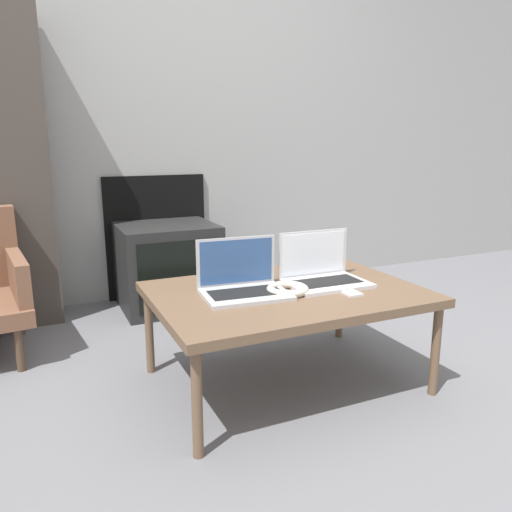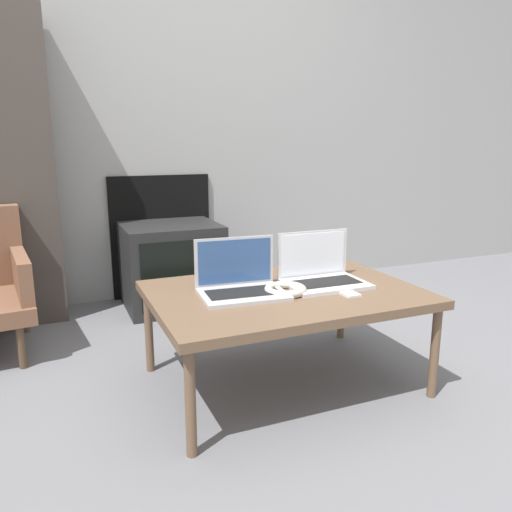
{
  "view_description": "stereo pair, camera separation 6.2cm",
  "coord_description": "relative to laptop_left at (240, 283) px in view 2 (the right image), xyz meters",
  "views": [
    {
      "loc": [
        -0.93,
        -1.43,
        1.01
      ],
      "look_at": [
        0.0,
        0.6,
        0.49
      ],
      "focal_mm": 35.0,
      "sensor_mm": 36.0,
      "label": 1
    },
    {
      "loc": [
        -0.87,
        -1.46,
        1.01
      ],
      "look_at": [
        0.0,
        0.6,
        0.49
      ],
      "focal_mm": 35.0,
      "sensor_mm": 36.0,
      "label": 2
    }
  ],
  "objects": [
    {
      "name": "table",
      "position": [
        0.18,
        -0.03,
        -0.08
      ],
      "size": [
        1.08,
        0.76,
        0.41
      ],
      "color": "brown",
      "rests_on": "ground_plane"
    },
    {
      "name": "phone",
      "position": [
        0.39,
        -0.16,
        -0.04
      ],
      "size": [
        0.06,
        0.14,
        0.01
      ],
      "color": "silver",
      "rests_on": "table"
    },
    {
      "name": "ground_plane",
      "position": [
        0.18,
        -0.33,
        -0.46
      ],
      "size": [
        14.0,
        14.0,
        0.0
      ],
      "primitive_type": "plane",
      "color": "slate"
    },
    {
      "name": "laptop_right",
      "position": [
        0.37,
        0.0,
        0.0
      ],
      "size": [
        0.34,
        0.25,
        0.22
      ],
      "rotation": [
        0.0,
        0.0,
        -0.02
      ],
      "color": "silver",
      "rests_on": "table"
    },
    {
      "name": "headphones",
      "position": [
        0.17,
        -0.07,
        -0.03
      ],
      "size": [
        0.17,
        0.17,
        0.03
      ],
      "color": "beige",
      "rests_on": "table"
    },
    {
      "name": "laptop_left",
      "position": [
        0.0,
        0.0,
        0.0
      ],
      "size": [
        0.35,
        0.27,
        0.22
      ],
      "rotation": [
        0.0,
        0.0,
        -0.08
      ],
      "color": "#B2B2B7",
      "rests_on": "table"
    },
    {
      "name": "tv",
      "position": [
        -0.0,
        1.17,
        -0.2
      ],
      "size": [
        0.57,
        0.51,
        0.52
      ],
      "color": "black",
      "rests_on": "ground_plane"
    },
    {
      "name": "wall_back",
      "position": [
        0.18,
        1.47,
        0.83
      ],
      "size": [
        7.0,
        0.08,
        2.6
      ],
      "color": "#999999",
      "rests_on": "ground_plane"
    }
  ]
}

